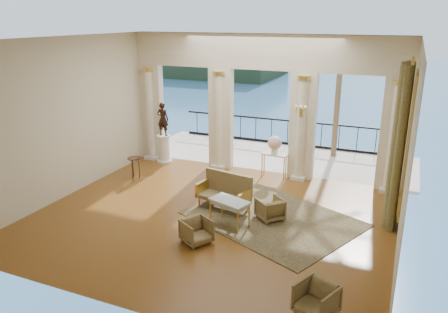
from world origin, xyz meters
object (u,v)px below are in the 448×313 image
at_px(settee, 225,191).
at_px(console_table, 274,158).
at_px(armchair_a, 197,230).
at_px(armchair_b, 316,298).
at_px(game_table, 230,203).
at_px(pedestal, 164,149).
at_px(armchair_d, 221,182).
at_px(side_table, 134,161).
at_px(statue, 163,119).
at_px(armchair_c, 270,208).

relative_size(settee, console_table, 1.83).
bearing_deg(armchair_a, console_table, 25.93).
relative_size(armchair_b, console_table, 0.77).
bearing_deg(console_table, game_table, -86.16).
bearing_deg(pedestal, armchair_d, -31.17).
bearing_deg(console_table, armchair_b, -63.04).
relative_size(armchair_b, side_table, 0.93).
distance_m(settee, game_table, 1.06).
bearing_deg(statue, settee, 140.28).
relative_size(armchair_c, settee, 0.40).
xyz_separation_m(game_table, statue, (-4.06, 3.70, 0.97)).
distance_m(armchair_d, statue, 3.73).
distance_m(game_table, statue, 5.58).
bearing_deg(settee, armchair_a, -75.56).
relative_size(armchair_c, statue, 0.53).
bearing_deg(armchair_d, armchair_c, -175.38).
xyz_separation_m(armchair_d, statue, (-3.00, 1.82, 1.26)).
height_order(armchair_b, statue, statue).
bearing_deg(settee, statue, 152.24).
relative_size(armchair_a, armchair_c, 1.00).
relative_size(armchair_d, settee, 0.41).
height_order(pedestal, statue, statue).
xyz_separation_m(armchair_a, armchair_d, (-0.70, 3.00, 0.01)).
relative_size(armchair_b, settee, 0.42).
distance_m(armchair_b, console_table, 6.91).
height_order(armchair_c, armchair_d, armchair_d).
height_order(armchair_d, statue, statue).
bearing_deg(armchair_c, game_table, -6.81).
bearing_deg(settee, pedestal, 152.24).
xyz_separation_m(settee, pedestal, (-3.56, 2.79, -0.01)).
relative_size(armchair_c, game_table, 0.57).
distance_m(settee, side_table, 3.68).
xyz_separation_m(statue, side_table, (-0.00, -1.85, -0.97)).
bearing_deg(armchair_a, armchair_c, -2.55).
bearing_deg(side_table, pedestal, 89.99).
distance_m(armchair_b, armchair_c, 3.82).
bearing_deg(armchair_b, settee, 156.29).
distance_m(settee, console_table, 2.89).
bearing_deg(armchair_d, console_table, -83.50).
relative_size(armchair_d, console_table, 0.75).
distance_m(armchair_a, armchair_c, 2.19).
bearing_deg(armchair_a, pedestal, 67.78).
height_order(armchair_c, statue, statue).
height_order(armchair_a, side_table, side_table).
relative_size(settee, game_table, 1.42).
bearing_deg(armchair_c, settee, -56.38).
bearing_deg(armchair_b, armchair_a, 178.05).
bearing_deg(game_table, statue, 155.96).
distance_m(armchair_c, side_table, 5.03).
relative_size(armchair_c, side_table, 0.89).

